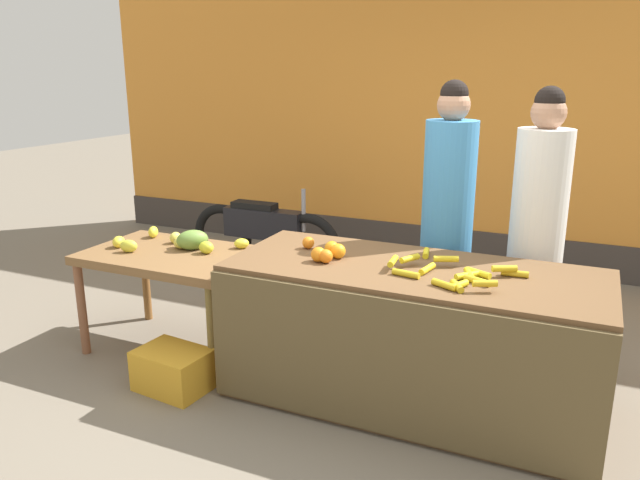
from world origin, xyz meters
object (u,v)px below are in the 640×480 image
object	(u,v)px
vendor_woman_blue_shirt	(447,223)
vendor_woman_white_shirt	(536,234)
parked_motorcycle	(264,234)
produce_crate	(173,370)
produce_sack	(322,295)

from	to	relation	value
vendor_woman_blue_shirt	vendor_woman_white_shirt	size ratio (longest dim) A/B	1.02
parked_motorcycle	produce_crate	xyz separation A→B (m)	(0.58, -2.20, -0.27)
parked_motorcycle	produce_crate	bearing A→B (deg)	-75.26
produce_crate	vendor_woman_blue_shirt	bearing A→B (deg)	40.06
vendor_woman_white_shirt	vendor_woman_blue_shirt	bearing A→B (deg)	-179.17
parked_motorcycle	produce_sack	bearing A→B (deg)	-43.66
vendor_woman_white_shirt	produce_crate	bearing A→B (deg)	-148.94
vendor_woman_blue_shirt	produce_crate	world-z (taller)	vendor_woman_blue_shirt
produce_crate	parked_motorcycle	bearing A→B (deg)	104.74
vendor_woman_blue_shirt	produce_sack	world-z (taller)	vendor_woman_blue_shirt
vendor_woman_white_shirt	produce_sack	xyz separation A→B (m)	(-1.48, -0.01, -0.64)
vendor_woman_white_shirt	parked_motorcycle	distance (m)	2.79
vendor_woman_blue_shirt	parked_motorcycle	distance (m)	2.29
vendor_woman_blue_shirt	vendor_woman_white_shirt	world-z (taller)	vendor_woman_blue_shirt
vendor_woman_white_shirt	produce_crate	xyz separation A→B (m)	(-1.97, -1.19, -0.80)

